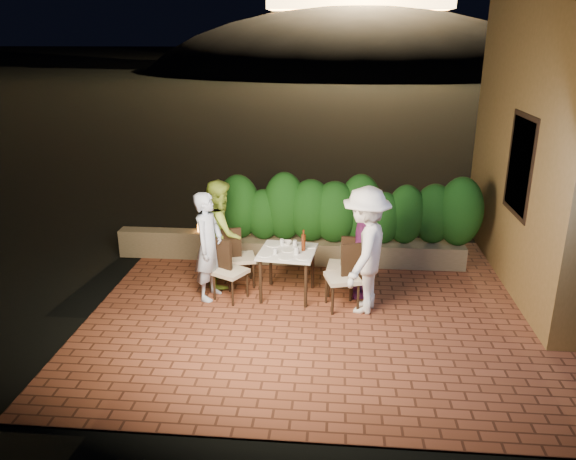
# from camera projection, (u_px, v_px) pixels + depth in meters

# --- Properties ---
(ground) EXTENTS (400.00, 400.00, 0.00)m
(ground) POSITION_uv_depth(u_px,v_px,m) (330.00, 324.00, 7.97)
(ground) COLOR black
(ground) RESTS_ON ground
(terrace_floor) EXTENTS (7.00, 6.00, 0.15)m
(terrace_floor) POSITION_uv_depth(u_px,v_px,m) (331.00, 311.00, 8.46)
(terrace_floor) COLOR brown
(terrace_floor) RESTS_ON ground
(building_wall) EXTENTS (1.60, 5.00, 5.00)m
(building_wall) POSITION_uv_depth(u_px,v_px,m) (568.00, 128.00, 8.72)
(building_wall) COLOR olive
(building_wall) RESTS_ON ground
(window_pane) EXTENTS (0.08, 1.00, 1.40)m
(window_pane) POSITION_uv_depth(u_px,v_px,m) (522.00, 165.00, 8.48)
(window_pane) COLOR black
(window_pane) RESTS_ON building_wall
(window_frame) EXTENTS (0.06, 1.15, 1.55)m
(window_frame) POSITION_uv_depth(u_px,v_px,m) (521.00, 165.00, 8.48)
(window_frame) COLOR black
(window_frame) RESTS_ON building_wall
(planter) EXTENTS (4.20, 0.55, 0.40)m
(planter) POSITION_uv_depth(u_px,v_px,m) (344.00, 251.00, 10.04)
(planter) COLOR #726548
(planter) RESTS_ON ground
(hedge) EXTENTS (4.00, 0.70, 1.10)m
(hedge) POSITION_uv_depth(u_px,v_px,m) (345.00, 211.00, 9.80)
(hedge) COLOR #144212
(hedge) RESTS_ON planter
(parapet) EXTENTS (2.20, 0.30, 0.50)m
(parapet) POSITION_uv_depth(u_px,v_px,m) (180.00, 244.00, 10.28)
(parapet) COLOR #726548
(parapet) RESTS_ON ground
(hill) EXTENTS (52.00, 40.00, 22.00)m
(hill) POSITION_uv_depth(u_px,v_px,m) (355.00, 106.00, 65.56)
(hill) COLOR black
(hill) RESTS_ON ground
(dining_table) EXTENTS (0.92, 0.92, 0.75)m
(dining_table) POSITION_uv_depth(u_px,v_px,m) (287.00, 273.00, 8.69)
(dining_table) COLOR white
(dining_table) RESTS_ON ground
(plate_nw) EXTENTS (0.21, 0.21, 0.01)m
(plate_nw) POSITION_uv_depth(u_px,v_px,m) (265.00, 255.00, 8.39)
(plate_nw) COLOR white
(plate_nw) RESTS_ON dining_table
(plate_sw) EXTENTS (0.25, 0.25, 0.01)m
(plate_sw) POSITION_uv_depth(u_px,v_px,m) (274.00, 244.00, 8.80)
(plate_sw) COLOR white
(plate_sw) RESTS_ON dining_table
(plate_ne) EXTENTS (0.21, 0.21, 0.01)m
(plate_ne) POSITION_uv_depth(u_px,v_px,m) (303.00, 258.00, 8.28)
(plate_ne) COLOR white
(plate_ne) RESTS_ON dining_table
(plate_se) EXTENTS (0.23, 0.23, 0.01)m
(plate_se) POSITION_uv_depth(u_px,v_px,m) (310.00, 246.00, 8.74)
(plate_se) COLOR white
(plate_se) RESTS_ON dining_table
(plate_centre) EXTENTS (0.20, 0.20, 0.01)m
(plate_centre) POSITION_uv_depth(u_px,v_px,m) (288.00, 250.00, 8.57)
(plate_centre) COLOR white
(plate_centre) RESTS_ON dining_table
(plate_front) EXTENTS (0.21, 0.21, 0.01)m
(plate_front) POSITION_uv_depth(u_px,v_px,m) (286.00, 258.00, 8.28)
(plate_front) COLOR white
(plate_front) RESTS_ON dining_table
(glass_nw) EXTENTS (0.06, 0.06, 0.10)m
(glass_nw) POSITION_uv_depth(u_px,v_px,m) (275.00, 251.00, 8.41)
(glass_nw) COLOR silver
(glass_nw) RESTS_ON dining_table
(glass_sw) EXTENTS (0.06, 0.06, 0.10)m
(glass_sw) POSITION_uv_depth(u_px,v_px,m) (282.00, 242.00, 8.76)
(glass_sw) COLOR silver
(glass_sw) RESTS_ON dining_table
(glass_ne) EXTENTS (0.07, 0.07, 0.12)m
(glass_ne) POSITION_uv_depth(u_px,v_px,m) (296.00, 251.00, 8.40)
(glass_ne) COLOR silver
(glass_ne) RESTS_ON dining_table
(glass_se) EXTENTS (0.06, 0.06, 0.11)m
(glass_se) POSITION_uv_depth(u_px,v_px,m) (295.00, 244.00, 8.70)
(glass_se) COLOR silver
(glass_se) RESTS_ON dining_table
(beer_bottle) EXTENTS (0.06, 0.06, 0.33)m
(beer_bottle) POSITION_uv_depth(u_px,v_px,m) (303.00, 240.00, 8.52)
(beer_bottle) COLOR #50210D
(beer_bottle) RESTS_ON dining_table
(bowl) EXTENTS (0.19, 0.19, 0.05)m
(bowl) POSITION_uv_depth(u_px,v_px,m) (286.00, 243.00, 8.82)
(bowl) COLOR white
(bowl) RESTS_ON dining_table
(chair_left_front) EXTENTS (0.59, 0.59, 0.94)m
(chair_left_front) POSITION_uv_depth(u_px,v_px,m) (230.00, 270.00, 8.55)
(chair_left_front) COLOR black
(chair_left_front) RESTS_ON ground
(chair_left_back) EXTENTS (0.56, 0.56, 0.98)m
(chair_left_back) POSITION_uv_depth(u_px,v_px,m) (240.00, 256.00, 9.04)
(chair_left_back) COLOR black
(chair_left_back) RESTS_ON ground
(chair_right_front) EXTENTS (0.58, 0.58, 1.01)m
(chair_right_front) POSITION_uv_depth(u_px,v_px,m) (343.00, 277.00, 8.25)
(chair_right_front) COLOR black
(chair_right_front) RESTS_ON ground
(chair_right_back) EXTENTS (0.48, 0.48, 0.95)m
(chair_right_back) POSITION_uv_depth(u_px,v_px,m) (342.00, 265.00, 8.73)
(chair_right_back) COLOR black
(chair_right_back) RESTS_ON ground
(diner_blue) EXTENTS (0.52, 0.69, 1.69)m
(diner_blue) POSITION_uv_depth(u_px,v_px,m) (209.00, 246.00, 8.48)
(diner_blue) COLOR silver
(diner_blue) RESTS_ON ground
(diner_green) EXTENTS (0.83, 0.97, 1.73)m
(diner_green) POSITION_uv_depth(u_px,v_px,m) (221.00, 232.00, 9.01)
(diner_green) COLOR #8FB438
(diner_green) RESTS_ON ground
(diner_white) EXTENTS (1.02, 1.36, 1.88)m
(diner_white) POSITION_uv_depth(u_px,v_px,m) (365.00, 250.00, 8.06)
(diner_white) COLOR white
(diner_white) RESTS_ON ground
(diner_purple) EXTENTS (0.44, 0.99, 1.66)m
(diner_purple) POSITION_uv_depth(u_px,v_px,m) (365.00, 245.00, 8.57)
(diner_purple) COLOR #7B2973
(diner_purple) RESTS_ON ground
(parapet_lamp) EXTENTS (0.10, 0.10, 0.14)m
(parapet_lamp) POSITION_uv_depth(u_px,v_px,m) (200.00, 228.00, 10.14)
(parapet_lamp) COLOR orange
(parapet_lamp) RESTS_ON parapet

